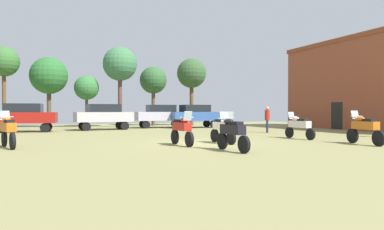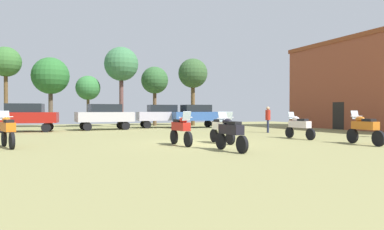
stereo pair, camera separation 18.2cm
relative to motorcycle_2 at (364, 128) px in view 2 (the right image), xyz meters
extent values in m
cube|color=olive|center=(-6.63, 3.10, -0.75)|extent=(44.00, 52.00, 0.02)
cube|color=black|center=(8.40, 10.08, 0.34)|extent=(0.08, 1.20, 2.20)
cylinder|color=black|center=(0.09, 0.76, -0.40)|extent=(0.20, 0.69, 0.68)
cylinder|color=black|center=(-0.10, -0.81, -0.40)|extent=(0.20, 0.69, 0.68)
cube|color=#BF6119|center=(0.00, -0.03, 0.12)|extent=(0.52, 1.38, 0.36)
ellipsoid|color=#BF6119|center=(0.03, 0.27, 0.40)|extent=(0.37, 0.51, 0.24)
cube|color=black|center=(-0.03, -0.26, 0.36)|extent=(0.36, 0.59, 0.12)
cube|color=silver|center=(0.07, 0.61, 0.58)|extent=(0.38, 0.19, 0.39)
cylinder|color=#B7B7BC|center=(0.06, 0.51, 0.52)|extent=(0.62, 0.11, 0.04)
cylinder|color=black|center=(-5.54, 2.21, -0.43)|extent=(0.17, 0.63, 0.63)
cylinder|color=black|center=(-5.65, 3.66, -0.43)|extent=(0.17, 0.63, 0.63)
cube|color=silver|center=(-5.60, 2.93, 0.06)|extent=(0.45, 1.26, 0.36)
ellipsoid|color=silver|center=(-5.58, 2.66, 0.34)|extent=(0.36, 0.50, 0.24)
cube|color=black|center=(-5.61, 3.15, 0.30)|extent=(0.34, 0.58, 0.12)
cube|color=silver|center=(-5.55, 2.35, 0.52)|extent=(0.37, 0.18, 0.39)
cylinder|color=#B7B7BC|center=(-5.56, 2.44, 0.46)|extent=(0.62, 0.08, 0.04)
cylinder|color=black|center=(-14.80, 5.26, -0.41)|extent=(0.30, 0.68, 0.67)
cylinder|color=black|center=(-14.36, 3.73, -0.41)|extent=(0.30, 0.68, 0.67)
cube|color=#CD6114|center=(-14.58, 4.49, 0.11)|extent=(0.72, 1.41, 0.36)
ellipsoid|color=#CD6114|center=(-14.66, 4.79, 0.39)|extent=(0.44, 0.55, 0.24)
cube|color=black|center=(-14.51, 4.27, 0.35)|extent=(0.44, 0.62, 0.12)
cube|color=silver|center=(-14.75, 5.12, 0.57)|extent=(0.39, 0.24, 0.39)
cylinder|color=#B7B7BC|center=(-14.73, 5.02, 0.51)|extent=(0.61, 0.20, 0.04)
cylinder|color=black|center=(-6.76, 0.72, -0.42)|extent=(0.16, 0.65, 0.64)
cylinder|color=black|center=(-6.66, -0.75, -0.42)|extent=(0.16, 0.65, 0.64)
cube|color=black|center=(-6.71, -0.01, 0.08)|extent=(0.44, 1.28, 0.36)
ellipsoid|color=black|center=(-6.72, 0.27, 0.36)|extent=(0.35, 0.50, 0.24)
cube|color=black|center=(-6.69, -0.23, 0.32)|extent=(0.34, 0.58, 0.12)
cube|color=silver|center=(-6.75, 0.58, 0.54)|extent=(0.37, 0.18, 0.39)
cylinder|color=#B7B7BC|center=(-6.74, 0.49, 0.48)|extent=(0.62, 0.08, 0.04)
cylinder|color=black|center=(-0.64, 4.45, -0.44)|extent=(0.14, 0.61, 0.60)
cylinder|color=black|center=(-0.59, 2.81, -0.44)|extent=(0.14, 0.61, 0.60)
cube|color=silver|center=(-0.61, 3.63, 0.04)|extent=(0.41, 1.40, 0.36)
ellipsoid|color=silver|center=(-0.63, 3.94, 0.32)|extent=(0.34, 0.49, 0.24)
cube|color=black|center=(-0.61, 3.39, 0.28)|extent=(0.32, 0.57, 0.12)
cube|color=silver|center=(-0.64, 4.29, 0.50)|extent=(0.37, 0.16, 0.39)
cylinder|color=#B7B7BC|center=(-0.63, 4.19, 0.44)|extent=(0.62, 0.06, 0.04)
cylinder|color=black|center=(-7.64, 2.01, -0.42)|extent=(0.17, 0.66, 0.65)
cylinder|color=black|center=(-7.75, 3.47, -0.42)|extent=(0.17, 0.66, 0.65)
cube|color=#B22219|center=(-7.69, 2.74, 0.09)|extent=(0.46, 1.27, 0.36)
ellipsoid|color=#B22219|center=(-7.67, 2.46, 0.37)|extent=(0.36, 0.50, 0.24)
cube|color=black|center=(-7.71, 2.95, 0.33)|extent=(0.34, 0.58, 0.12)
cube|color=silver|center=(-7.65, 2.15, 0.55)|extent=(0.37, 0.18, 0.39)
cylinder|color=#B7B7BC|center=(-7.65, 2.24, 0.49)|extent=(0.62, 0.08, 0.04)
cylinder|color=black|center=(-16.13, 15.22, -0.42)|extent=(0.66, 0.30, 0.64)
cylinder|color=black|center=(-15.95, 16.65, -0.42)|extent=(0.66, 0.30, 0.64)
cylinder|color=black|center=(-13.23, 14.86, -0.42)|extent=(0.66, 0.30, 0.64)
cylinder|color=black|center=(-13.05, 16.29, -0.42)|extent=(0.66, 0.30, 0.64)
cube|color=maroon|center=(-14.59, 15.75, 0.27)|extent=(4.49, 2.32, 0.75)
cube|color=black|center=(-14.59, 15.75, 0.95)|extent=(2.54, 1.87, 0.61)
cylinder|color=black|center=(-2.60, 16.03, -0.42)|extent=(0.64, 0.22, 0.64)
cylinder|color=black|center=(-2.60, 17.47, -0.42)|extent=(0.64, 0.22, 0.64)
cylinder|color=black|center=(0.33, 16.04, -0.42)|extent=(0.64, 0.22, 0.64)
cylinder|color=black|center=(0.32, 17.48, -0.42)|extent=(0.64, 0.22, 0.64)
cube|color=#2F5497|center=(-1.14, 16.76, 0.27)|extent=(4.31, 1.82, 0.75)
cube|color=black|center=(-1.14, 16.76, 0.95)|extent=(2.37, 1.59, 0.61)
cylinder|color=black|center=(-16.14, 16.69, -0.42)|extent=(0.65, 0.27, 0.64)
cylinder|color=black|center=(-5.39, 17.24, -0.42)|extent=(0.65, 0.26, 0.64)
cylinder|color=black|center=(-5.30, 18.68, -0.42)|extent=(0.65, 0.26, 0.64)
cylinder|color=black|center=(-2.47, 17.08, -0.42)|extent=(0.65, 0.26, 0.64)
cylinder|color=black|center=(-2.39, 18.52, -0.42)|extent=(0.65, 0.26, 0.64)
cube|color=#B0ABBC|center=(-3.89, 17.88, 0.27)|extent=(4.39, 2.04, 0.75)
cube|color=black|center=(-3.89, 17.88, 0.95)|extent=(2.45, 1.71, 0.61)
cylinder|color=black|center=(-10.40, 15.50, -0.42)|extent=(0.66, 0.28, 0.64)
cylinder|color=black|center=(-10.53, 16.93, -0.42)|extent=(0.66, 0.28, 0.64)
cylinder|color=black|center=(-7.49, 15.77, -0.42)|extent=(0.66, 0.28, 0.64)
cylinder|color=black|center=(-7.62, 17.20, -0.42)|extent=(0.66, 0.28, 0.64)
cube|color=#ADA9AE|center=(-9.01, 16.35, 0.27)|extent=(4.45, 2.19, 0.75)
cube|color=black|center=(-9.01, 16.35, 0.95)|extent=(2.50, 1.79, 0.61)
cylinder|color=#1F2540|center=(0.76, 8.63, -0.31)|extent=(0.14, 0.14, 0.86)
cylinder|color=#1F2540|center=(0.87, 8.76, -0.31)|extent=(0.14, 0.14, 0.86)
cylinder|color=#A62419|center=(0.81, 8.70, 0.46)|extent=(0.48, 0.48, 0.68)
sphere|color=tan|center=(0.81, 8.70, 0.92)|extent=(0.23, 0.23, 0.23)
cylinder|color=brown|center=(0.33, 21.11, 1.54)|extent=(0.39, 0.39, 4.57)
sphere|color=#32542B|center=(0.33, 21.11, 4.49)|extent=(2.94, 2.94, 2.94)
cylinder|color=brown|center=(-9.76, 21.58, 0.79)|extent=(0.26, 0.26, 3.07)
sphere|color=#316F36|center=(-9.76, 21.58, 2.82)|extent=(2.20, 2.20, 2.20)
cylinder|color=brown|center=(-16.42, 21.90, 1.79)|extent=(0.31, 0.31, 5.06)
sphere|color=#35642D|center=(-16.42, 21.90, 4.88)|extent=(2.52, 2.52, 2.52)
cylinder|color=brown|center=(-3.26, 22.42, 1.22)|extent=(0.36, 0.36, 3.93)
sphere|color=#2E5A2E|center=(-3.26, 22.42, 3.79)|extent=(2.69, 2.69, 2.69)
cylinder|color=brown|center=(-6.90, 20.72, 1.79)|extent=(0.38, 0.38, 5.07)
sphere|color=#386E43|center=(-6.90, 20.72, 5.02)|extent=(3.09, 3.09, 3.09)
cylinder|color=#4E4032|center=(-12.91, 22.25, 1.19)|extent=(0.37, 0.37, 3.87)
sphere|color=#28632A|center=(-12.91, 22.25, 3.86)|extent=(3.26, 3.26, 3.26)
camera|label=1|loc=(-13.14, -11.62, 0.79)|focal=33.08mm
camera|label=2|loc=(-12.97, -11.69, 0.79)|focal=33.08mm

